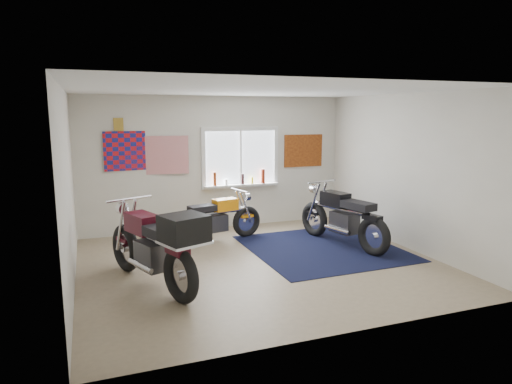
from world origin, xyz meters
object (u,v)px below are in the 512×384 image
object	(u,v)px
navy_rug	(323,248)
yellow_triumph	(217,220)
black_chrome_bike	(343,219)
maroon_tourer	(156,246)

from	to	relation	value
navy_rug	yellow_triumph	bearing A→B (deg)	146.54
black_chrome_bike	maroon_tourer	world-z (taller)	maroon_tourer
navy_rug	black_chrome_bike	bearing A→B (deg)	9.18
navy_rug	black_chrome_bike	world-z (taller)	black_chrome_bike
yellow_triumph	black_chrome_bike	xyz separation A→B (m)	(2.05, -1.01, 0.08)
navy_rug	maroon_tourer	xyz separation A→B (m)	(-3.02, -0.88, 0.60)
yellow_triumph	maroon_tourer	xyz separation A→B (m)	(-1.39, -1.96, 0.19)
black_chrome_bike	maroon_tourer	xyz separation A→B (m)	(-3.44, -0.95, 0.11)
black_chrome_bike	maroon_tourer	distance (m)	3.57
navy_rug	maroon_tourer	world-z (taller)	maroon_tourer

